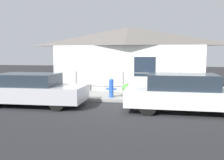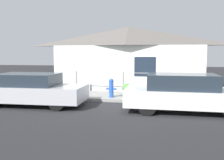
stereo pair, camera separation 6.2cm
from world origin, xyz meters
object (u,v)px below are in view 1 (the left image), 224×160
(potted_plant_corner, at_px, (179,91))
(potted_plant_near_hydrant, at_px, (127,89))
(car_right, at_px, (185,93))
(car_left, at_px, (32,90))
(potted_plant_by_fence, at_px, (59,87))
(fire_hydrant, at_px, (111,88))

(potted_plant_corner, bearing_deg, potted_plant_near_hydrant, -178.72)
(car_right, bearing_deg, car_left, 179.80)
(car_left, xyz_separation_m, potted_plant_near_hydrant, (3.41, 2.42, -0.21))
(car_left, distance_m, car_right, 5.75)
(car_left, distance_m, potted_plant_corner, 6.26)
(potted_plant_near_hydrant, height_order, potted_plant_by_fence, potted_plant_near_hydrant)
(car_right, bearing_deg, potted_plant_by_fence, 153.15)
(potted_plant_near_hydrant, height_order, potted_plant_corner, potted_plant_near_hydrant)
(car_right, relative_size, potted_plant_corner, 9.13)
(potted_plant_corner, bearing_deg, potted_plant_by_fence, 175.45)
(car_left, xyz_separation_m, potted_plant_corner, (5.75, 2.47, -0.27))
(potted_plant_by_fence, bearing_deg, car_left, -87.86)
(car_left, relative_size, fire_hydrant, 4.99)
(fire_hydrant, xyz_separation_m, potted_plant_by_fence, (-2.94, 1.31, -0.20))
(car_left, height_order, potted_plant_near_hydrant, car_left)
(car_right, xyz_separation_m, potted_plant_corner, (0.00, 2.47, -0.30))
(car_right, xyz_separation_m, potted_plant_by_fence, (-5.86, 2.94, -0.30))
(fire_hydrant, height_order, potted_plant_near_hydrant, fire_hydrant)
(potted_plant_by_fence, distance_m, potted_plant_corner, 5.88)
(car_left, bearing_deg, potted_plant_by_fence, 90.27)
(car_right, bearing_deg, potted_plant_corner, 89.76)
(car_left, xyz_separation_m, potted_plant_by_fence, (-0.11, 2.94, -0.27))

